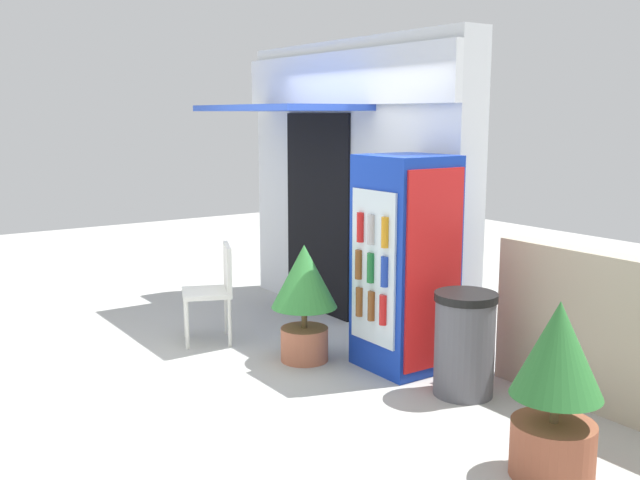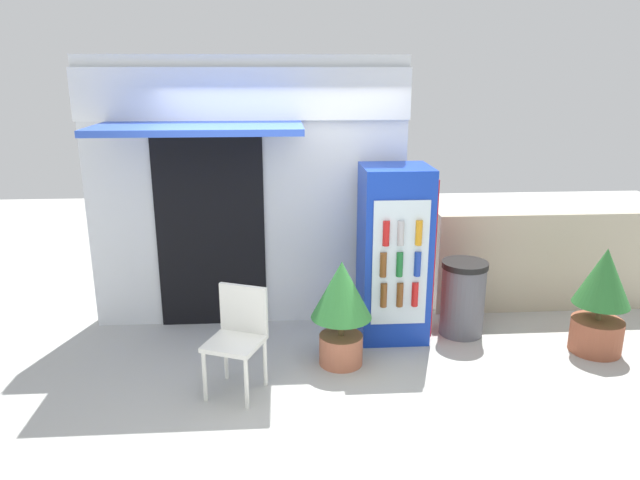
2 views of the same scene
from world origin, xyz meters
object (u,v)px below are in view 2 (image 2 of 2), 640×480
(trash_bin, at_px, (463,298))
(potted_plant_near_shop, at_px, (341,303))
(potted_plant_curbside, at_px, (601,297))
(plastic_chair, at_px, (239,332))
(drink_cooler, at_px, (394,253))

(trash_bin, bearing_deg, potted_plant_near_shop, -156.72)
(potted_plant_near_shop, xyz_separation_m, trash_bin, (1.32, 0.57, -0.21))
(potted_plant_curbside, xyz_separation_m, trash_bin, (-1.19, 0.49, -0.17))
(potted_plant_near_shop, relative_size, trash_bin, 1.28)
(plastic_chair, xyz_separation_m, potted_plant_curbside, (3.42, 0.46, 0.04))
(potted_plant_near_shop, distance_m, potted_plant_curbside, 2.51)
(drink_cooler, relative_size, plastic_chair, 1.95)
(drink_cooler, xyz_separation_m, potted_plant_near_shop, (-0.59, -0.60, -0.27))
(plastic_chair, distance_m, trash_bin, 2.43)
(drink_cooler, distance_m, trash_bin, 0.87)
(drink_cooler, bearing_deg, potted_plant_curbside, -15.08)
(potted_plant_curbside, bearing_deg, trash_bin, 157.78)
(trash_bin, bearing_deg, plastic_chair, -157.01)
(plastic_chair, height_order, potted_plant_curbside, potted_plant_curbside)
(plastic_chair, bearing_deg, trash_bin, 22.99)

